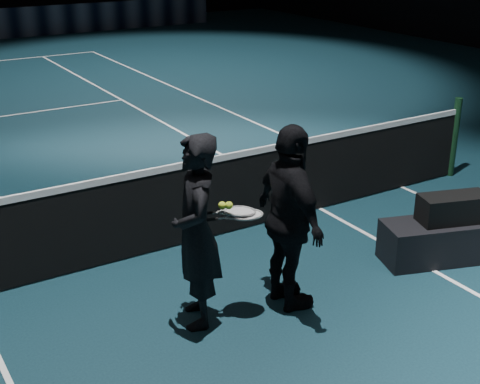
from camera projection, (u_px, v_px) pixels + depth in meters
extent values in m
cylinder|color=black|center=(454.00, 137.00, 9.15)|extent=(0.10, 0.10, 1.10)
cube|color=black|center=(449.00, 240.00, 6.95)|extent=(1.50, 0.90, 0.43)
cube|color=black|center=(453.00, 208.00, 6.82)|extent=(0.77, 0.51, 0.29)
cube|color=white|center=(465.00, 213.00, 6.69)|extent=(0.32, 0.11, 0.10)
imported|color=black|center=(196.00, 232.00, 5.62)|extent=(0.61, 0.73, 1.72)
imported|color=black|center=(290.00, 219.00, 5.87)|extent=(0.52, 1.04, 1.72)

